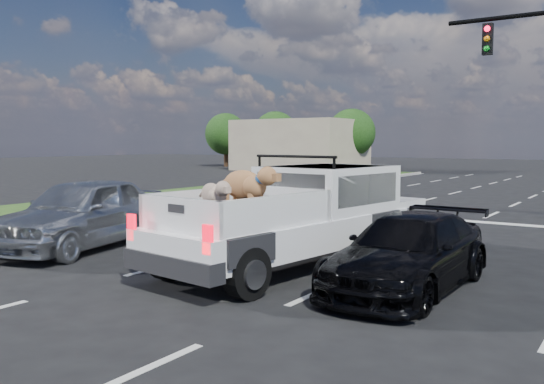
# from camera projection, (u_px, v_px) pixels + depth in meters

# --- Properties ---
(ground) EXTENTS (160.00, 160.00, 0.00)m
(ground) POSITION_uv_depth(u_px,v_px,m) (234.00, 278.00, 10.39)
(ground) COLOR black
(ground) RESTS_ON ground
(road_markings) EXTENTS (17.75, 60.00, 0.01)m
(road_markings) POSITION_uv_depth(u_px,v_px,m) (379.00, 231.00, 15.84)
(road_markings) COLOR silver
(road_markings) RESTS_ON ground
(grass_median_left) EXTENTS (5.00, 60.00, 0.10)m
(grass_median_left) POSITION_uv_depth(u_px,v_px,m) (88.00, 206.00, 21.70)
(grass_median_left) COLOR #214615
(grass_median_left) RESTS_ON ground
(curb_left) EXTENTS (0.15, 60.00, 0.14)m
(curb_left) POSITION_uv_depth(u_px,v_px,m) (134.00, 210.00, 20.35)
(curb_left) COLOR gray
(curb_left) RESTS_ON ground
(building_left) EXTENTS (10.00, 8.00, 4.40)m
(building_left) POSITION_uv_depth(u_px,v_px,m) (301.00, 145.00, 51.10)
(building_left) COLOR #B4A989
(building_left) RESTS_ON ground
(tree_far_a) EXTENTS (4.20, 4.20, 5.40)m
(tree_far_a) POSITION_uv_depth(u_px,v_px,m) (226.00, 134.00, 58.18)
(tree_far_a) COLOR #332114
(tree_far_a) RESTS_ON ground
(tree_far_b) EXTENTS (4.20, 4.20, 5.40)m
(tree_far_b) POSITION_uv_depth(u_px,v_px,m) (275.00, 134.00, 54.87)
(tree_far_b) COLOR #332114
(tree_far_b) RESTS_ON ground
(tree_far_c) EXTENTS (4.20, 4.20, 5.40)m
(tree_far_c) POSITION_uv_depth(u_px,v_px,m) (352.00, 133.00, 50.47)
(tree_far_c) COLOR #332114
(tree_far_c) RESTS_ON ground
(pickup_truck) EXTENTS (2.86, 6.09, 2.20)m
(pickup_truck) POSITION_uv_depth(u_px,v_px,m) (294.00, 215.00, 11.27)
(pickup_truck) COLOR black
(pickup_truck) RESTS_ON ground
(silver_sedan) EXTENTS (2.97, 5.17, 1.66)m
(silver_sedan) POSITION_uv_depth(u_px,v_px,m) (83.00, 212.00, 13.32)
(silver_sedan) COLOR #BABCC1
(silver_sedan) RESTS_ON ground
(black_coupe) EXTENTS (1.84, 4.33, 1.24)m
(black_coupe) POSITION_uv_depth(u_px,v_px,m) (409.00, 252.00, 9.54)
(black_coupe) COLOR black
(black_coupe) RESTS_ON ground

